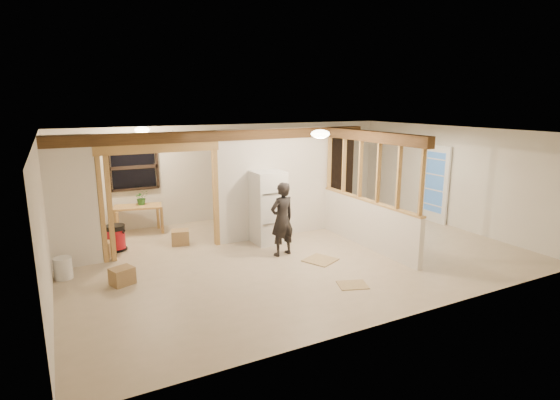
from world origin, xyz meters
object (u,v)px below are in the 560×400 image
work_table (139,220)px  bookshelf (335,173)px  refrigerator (268,207)px  shop_vac (116,238)px  woman (282,219)px

work_table → bookshelf: 5.78m
refrigerator → work_table: 3.20m
refrigerator → shop_vac: 3.29m
woman → work_table: size_ratio=1.40×
woman → work_table: woman is taller
bookshelf → work_table: bearing=-178.1°
woman → bookshelf: size_ratio=0.75×
refrigerator → woman: bearing=-97.1°
refrigerator → work_table: size_ratio=1.48×
woman → bookshelf: bookshelf is taller
work_table → shop_vac: (-0.64, -1.03, -0.06)m
bookshelf → shop_vac: bearing=-169.2°
work_table → shop_vac: work_table is taller
refrigerator → woman: refrigerator is taller
woman → refrigerator: bearing=-107.8°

